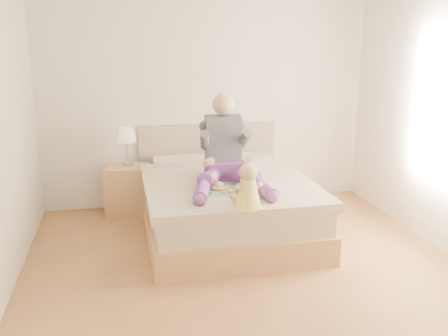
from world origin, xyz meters
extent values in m
cube|color=brown|center=(0.00, 0.00, 0.00)|extent=(4.00, 4.20, 0.01)
cube|color=silver|center=(0.00, 2.10, 1.35)|extent=(4.00, 0.02, 2.70)
cube|color=silver|center=(0.00, -2.10, 1.35)|extent=(4.00, 0.02, 2.70)
cube|color=#A2764C|center=(0.00, 1.02, 0.14)|extent=(1.68, 2.13, 0.28)
cube|color=beige|center=(0.00, 1.02, 0.40)|extent=(1.60, 2.05, 0.24)
cube|color=beige|center=(0.00, 0.87, 0.57)|extent=(1.70, 1.80, 0.09)
cube|color=beige|center=(-0.38, 1.76, 0.59)|extent=(0.62, 0.40, 0.14)
cube|color=beige|center=(0.38, 1.76, 0.59)|extent=(0.62, 0.40, 0.14)
cube|color=#87755D|center=(0.00, 2.09, 0.50)|extent=(1.70, 0.08, 1.00)
cube|color=#A2764C|center=(-1.00, 1.82, 0.29)|extent=(0.57, 0.53, 0.58)
cylinder|color=#ABAEB2|center=(-0.99, 1.85, 0.60)|extent=(0.12, 0.12, 0.04)
cylinder|color=#ABAEB2|center=(-0.99, 1.85, 0.75)|extent=(0.02, 0.02, 0.25)
cone|color=beige|center=(-0.99, 1.85, 0.95)|extent=(0.22, 0.22, 0.16)
cube|color=#693381|center=(-0.02, 1.01, 0.70)|extent=(0.41, 0.33, 0.18)
cube|color=#34343B|center=(-0.02, 1.07, 1.02)|extent=(0.38, 0.25, 0.49)
sphere|color=tan|center=(-0.02, 1.04, 1.38)|extent=(0.22, 0.22, 0.22)
cylinder|color=#693381|center=(-0.20, 0.78, 0.69)|extent=(0.35, 0.54, 0.22)
cylinder|color=#693381|center=(-0.35, 0.40, 0.68)|extent=(0.24, 0.48, 0.13)
sphere|color=#693381|center=(-0.41, 0.18, 0.67)|extent=(0.11, 0.11, 0.11)
cylinder|color=#34343B|center=(-0.23, 0.94, 1.04)|extent=(0.14, 0.31, 0.25)
cylinder|color=tan|center=(-0.23, 0.75, 0.85)|extent=(0.08, 0.31, 0.17)
sphere|color=tan|center=(-0.22, 0.60, 0.75)|extent=(0.09, 0.09, 0.09)
cylinder|color=#693381|center=(0.12, 0.75, 0.69)|extent=(0.29, 0.54, 0.22)
cylinder|color=#693381|center=(0.21, 0.36, 0.68)|extent=(0.17, 0.48, 0.13)
sphere|color=#693381|center=(0.24, 0.13, 0.67)|extent=(0.11, 0.11, 0.11)
cylinder|color=#34343B|center=(0.17, 0.91, 1.04)|extent=(0.10, 0.30, 0.25)
cylinder|color=tan|center=(0.15, 0.72, 0.85)|extent=(0.13, 0.32, 0.17)
sphere|color=tan|center=(0.11, 0.57, 0.75)|extent=(0.09, 0.09, 0.09)
cube|color=#ABAEB2|center=(-0.07, 0.54, 0.62)|extent=(0.48, 0.39, 0.01)
cylinder|color=#3EB29F|center=(-0.16, 0.56, 0.63)|extent=(0.27, 0.27, 0.01)
cylinder|color=gold|center=(-0.16, 0.56, 0.65)|extent=(0.18, 0.18, 0.02)
cylinder|color=white|center=(-0.20, 0.69, 0.67)|extent=(0.08, 0.08, 0.09)
torus|color=white|center=(-0.15, 0.68, 0.67)|extent=(0.02, 0.06, 0.06)
cylinder|color=brown|center=(-0.20, 0.69, 0.71)|extent=(0.07, 0.07, 0.01)
cylinder|color=white|center=(0.06, 0.61, 0.63)|extent=(0.15, 0.15, 0.01)
cube|color=gold|center=(0.06, 0.61, 0.64)|extent=(0.09, 0.08, 0.02)
cylinder|color=white|center=(-0.06, 0.44, 0.63)|extent=(0.15, 0.15, 0.01)
ellipsoid|color=red|center=(-0.04, 0.43, 0.64)|extent=(0.04, 0.03, 0.01)
cylinder|color=white|center=(0.12, 0.58, 0.68)|extent=(0.07, 0.07, 0.12)
cylinder|color=orange|center=(0.12, 0.58, 0.68)|extent=(0.06, 0.06, 0.11)
cylinder|color=white|center=(0.08, 0.43, 0.64)|extent=(0.07, 0.07, 0.04)
cylinder|color=#4C2A0A|center=(0.08, 0.43, 0.64)|extent=(0.06, 0.06, 0.03)
cone|color=#F7F14E|center=(-0.01, 0.05, 0.74)|extent=(0.23, 0.23, 0.25)
sphere|color=tan|center=(-0.01, 0.05, 0.92)|extent=(0.16, 0.16, 0.16)
cylinder|color=tan|center=(-0.08, 0.16, 0.65)|extent=(0.07, 0.18, 0.06)
sphere|color=tan|center=(-0.10, 0.24, 0.65)|extent=(0.05, 0.05, 0.05)
cylinder|color=tan|center=(-0.11, 0.04, 0.79)|extent=(0.05, 0.13, 0.11)
cylinder|color=tan|center=(0.01, 0.18, 0.65)|extent=(0.11, 0.19, 0.06)
sphere|color=tan|center=(-0.01, 0.26, 0.65)|extent=(0.05, 0.05, 0.05)
cylinder|color=tan|center=(0.08, 0.08, 0.79)|extent=(0.10, 0.13, 0.11)
camera|label=1|loc=(-1.07, -3.90, 2.04)|focal=40.00mm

